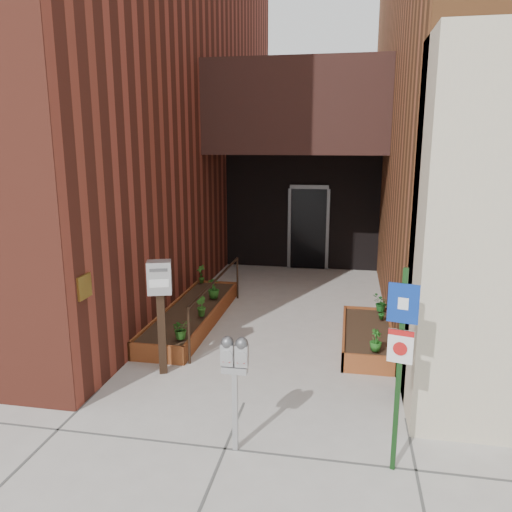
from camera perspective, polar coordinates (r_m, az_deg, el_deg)
The scene contains 15 objects.
ground at distance 6.66m, azimuth -1.38°, elevation -16.44°, with size 80.00×80.00×0.00m, color #9E9991.
architecture at distance 12.77m, azimuth 4.49°, elevation 20.54°, with size 20.00×14.60×10.00m.
planter_left at distance 9.36m, azimuth -7.30°, elevation -6.78°, with size 0.90×3.60×0.30m.
planter_right at distance 8.48m, azimuth 12.57°, elevation -9.10°, with size 0.80×2.20×0.30m.
handrail at distance 8.99m, azimuth -4.47°, elevation -3.43°, with size 0.04×3.34×0.90m.
parking_meter at distance 5.32m, azimuth -2.45°, elevation -12.15°, with size 0.29×0.13×1.30m.
sign_post at distance 5.08m, azimuth 16.17°, elevation -10.31°, with size 0.29×0.10×2.12m.
payment_dropbox at distance 7.12m, azimuth -10.90°, elevation -4.21°, with size 0.39×0.33×1.66m.
shrub_left_a at distance 7.84m, azimuth -8.58°, elevation -8.20°, with size 0.29×0.29×0.32m, color #225418.
shrub_left_b at distance 8.78m, azimuth -6.33°, elevation -5.72°, with size 0.19×0.19×0.35m, color #285919.
shrub_left_c at distance 9.75m, azimuth -4.87°, elevation -3.65°, with size 0.22×0.22×0.40m, color #1F5317.
shrub_left_d at distance 10.80m, azimuth -6.29°, elevation -2.05°, with size 0.21×0.21×0.40m, color #2C5F1B.
shrub_right_a at distance 7.53m, azimuth 13.55°, elevation -9.34°, with size 0.18×0.18×0.32m, color #205D1A.
shrub_right_b at distance 8.83m, azimuth 14.22°, elevation -5.98°, with size 0.18×0.18×0.34m, color #185619.
shrub_right_c at distance 9.24m, azimuth 14.06°, elevation -5.23°, with size 0.28×0.28×0.31m, color #19591D.
Camera 1 is at (1.22, -5.68, 3.25)m, focal length 35.00 mm.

